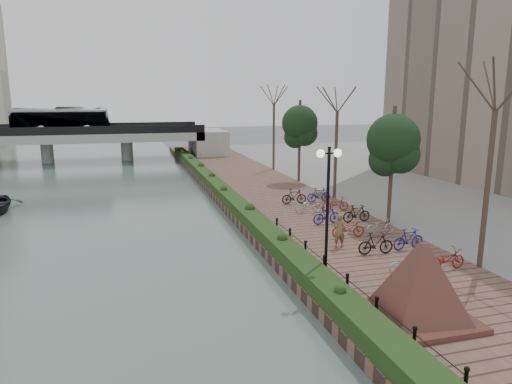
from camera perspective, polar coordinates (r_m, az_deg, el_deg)
name	(u,v)px	position (r m, az deg, el deg)	size (l,w,h in m)	color
ground	(322,325)	(15.92, 8.21, -16.12)	(220.00, 220.00, 0.00)	#59595B
river_water	(6,197)	(39.60, -28.73, -0.60)	(30.00, 130.00, 0.02)	#4D6057
promenade	(274,200)	(32.68, 2.26, -1.03)	(8.00, 75.00, 0.50)	brown
inland_pavement	(462,189)	(40.50, 24.33, 0.39)	(24.00, 75.00, 0.50)	gray
hedge	(220,189)	(34.10, -4.48, 0.41)	(1.10, 56.00, 0.60)	#173513
chain_fence	(335,275)	(17.76, 9.85, -10.13)	(0.10, 14.10, 0.70)	black
granite_monument	(421,281)	(15.43, 19.90, -10.40)	(4.78, 4.78, 2.51)	#4F2C22
lamppost	(328,184)	(17.65, 9.01, 0.95)	(1.02, 0.32, 5.10)	black
motorcycle	(426,294)	(16.52, 20.51, -11.87)	(0.50, 1.59, 0.99)	black
pedestrian	(339,231)	(21.78, 10.35, -4.77)	(0.59, 0.39, 1.62)	brown
bicycle_parking	(353,221)	(24.96, 12.02, -3.54)	(2.40, 14.69, 1.00)	#9C9DA0
street_trees	(359,159)	(29.28, 12.75, 4.05)	(3.20, 37.12, 6.80)	#32241D
bridge	(49,134)	(58.62, -24.45, 6.61)	(36.00, 10.77, 6.50)	#979793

